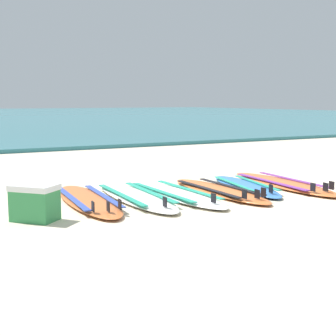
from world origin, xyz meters
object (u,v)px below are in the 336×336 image
Objects in this scene: surfboard_5 at (282,183)px; cooler_box at (35,202)px; surfboard_2 at (175,194)px; surfboard_3 at (219,190)px; surfboard_1 at (136,196)px; surfboard_4 at (245,186)px; surfboard_0 at (88,200)px.

surfboard_5 is 4.25× the size of cooler_box.
surfboard_2 is 1.05× the size of surfboard_3.
surfboard_1 is 0.54m from surfboard_2.
surfboard_1 is 2.31m from surfboard_5.
surfboard_1 is 1.14× the size of surfboard_4.
surfboard_1 is at bearing 178.43° from surfboard_4.
surfboard_4 is at bearing -2.76° from surfboard_0.
surfboard_0 is at bearing 177.24° from surfboard_4.
surfboard_0 is 0.95× the size of surfboard_5.
surfboard_2 is at bearing -178.49° from surfboard_4.
surfboard_1 is 4.07× the size of cooler_box.
surfboard_0 is 1.15m from surfboard_2.
surfboard_4 is at bearing 12.16° from surfboard_3.
surfboard_0 is at bearing 172.93° from surfboard_2.
cooler_box is (-3.70, -0.39, 0.16)m from surfboard_5.
surfboard_2 is 1.98m from cooler_box.
surfboard_1 is (0.61, -0.06, -0.00)m from surfboard_0.
surfboard_0 is 1.05× the size of surfboard_3.
surfboard_1 is at bearing 176.78° from surfboard_5.
surfboard_5 is at bearing 1.56° from surfboard_3.
surfboard_1 is 1.70m from surfboard_4.
surfboard_0 is 4.05× the size of cooler_box.
surfboard_0 is at bearing 176.18° from surfboard_5.
surfboard_4 is at bearing 8.80° from cooler_box.
surfboard_3 is at bearing -178.44° from surfboard_5.
cooler_box is at bearing -173.91° from surfboard_5.
surfboard_1 is 0.96× the size of surfboard_5.
surfboard_5 is at bearing -3.22° from surfboard_1.
surfboard_5 is at bearing -3.82° from surfboard_0.
cooler_box is (-2.56, -0.36, 0.16)m from surfboard_3.
surfboard_3 and surfboard_5 have the same top height.
surfboard_2 is 0.64m from surfboard_3.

